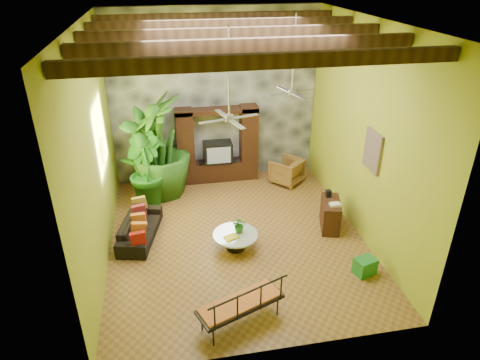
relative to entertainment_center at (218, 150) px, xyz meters
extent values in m
plane|color=brown|center=(0.00, -3.14, -0.97)|extent=(7.00, 7.00, 0.00)
cube|color=silver|center=(0.00, -3.14, 4.03)|extent=(6.00, 7.00, 0.02)
cube|color=#9CB629|center=(0.00, 0.36, 1.53)|extent=(6.00, 0.02, 5.00)
cube|color=#9CB629|center=(-3.00, -3.14, 1.53)|extent=(0.02, 7.00, 5.00)
cube|color=#9CB629|center=(3.00, -3.14, 1.53)|extent=(0.02, 7.00, 5.00)
cube|color=#393B40|center=(0.00, 0.30, 1.53)|extent=(5.98, 0.10, 4.98)
cube|color=#321F10|center=(0.00, -5.74, 3.81)|extent=(5.95, 0.16, 0.22)
cube|color=#321F10|center=(0.00, -4.44, 3.81)|extent=(5.95, 0.16, 0.22)
cube|color=#321F10|center=(0.00, -3.14, 3.81)|extent=(5.95, 0.16, 0.22)
cube|color=#321F10|center=(0.00, -1.84, 3.81)|extent=(5.95, 0.16, 0.22)
cube|color=#321F10|center=(0.00, -0.54, 3.81)|extent=(5.95, 0.16, 0.22)
cube|color=black|center=(0.00, 0.00, -0.67)|extent=(2.40, 0.50, 0.60)
cube|color=black|center=(-0.95, 0.00, 0.33)|extent=(0.50, 0.48, 2.00)
cube|color=black|center=(0.95, 0.00, 0.33)|extent=(0.50, 0.48, 2.00)
cube|color=black|center=(0.00, 0.00, 1.23)|extent=(2.40, 0.48, 0.12)
cube|color=black|center=(0.00, -0.02, -0.05)|extent=(0.85, 0.52, 0.62)
cube|color=#8C99A8|center=(0.00, -0.29, -0.05)|extent=(0.70, 0.02, 0.50)
cylinder|color=#A1A1A6|center=(-0.20, -3.54, 3.13)|extent=(0.04, 0.04, 1.80)
cylinder|color=#A1A1A6|center=(-0.20, -3.54, 2.23)|extent=(0.18, 0.18, 0.12)
cube|color=#A1A1A6|center=(0.15, -3.44, 2.21)|extent=(0.58, 0.26, 0.01)
cube|color=#A1A1A6|center=(-0.29, -3.19, 2.21)|extent=(0.26, 0.58, 0.01)
cube|color=#A1A1A6|center=(-0.55, -3.63, 2.21)|extent=(0.58, 0.26, 0.01)
cube|color=#A1A1A6|center=(-0.11, -3.88, 2.21)|extent=(0.26, 0.58, 0.01)
cylinder|color=#A1A1A6|center=(1.60, -1.94, 3.13)|extent=(0.04, 0.04, 1.80)
cylinder|color=#A1A1A6|center=(1.60, -1.94, 2.23)|extent=(0.18, 0.18, 0.12)
cube|color=#A1A1A6|center=(1.95, -1.84, 2.21)|extent=(0.58, 0.26, 0.01)
cube|color=#A1A1A6|center=(1.51, -1.59, 2.21)|extent=(0.26, 0.58, 0.01)
cube|color=#A1A1A6|center=(1.25, -2.03, 2.21)|extent=(0.58, 0.26, 0.01)
cube|color=#A1A1A6|center=(1.69, -2.28, 2.21)|extent=(0.26, 0.58, 0.01)
cube|color=yellow|center=(-2.96, -2.14, 1.13)|extent=(0.06, 0.32, 0.55)
cube|color=navy|center=(2.96, -3.74, 1.33)|extent=(0.06, 0.70, 0.90)
imported|color=black|center=(-2.30, -2.74, -0.70)|extent=(1.12, 1.96, 0.54)
imported|color=brown|center=(2.01, -0.59, -0.58)|extent=(1.18, 1.18, 0.77)
imported|color=#28691B|center=(-2.04, -0.62, 0.31)|extent=(1.63, 1.52, 2.56)
imported|color=#1A5F19|center=(-2.14, -1.09, 0.05)|extent=(1.35, 1.43, 2.04)
imported|color=#255616|center=(-1.68, -0.59, 0.50)|extent=(1.83, 1.83, 2.93)
cylinder|color=black|center=(-0.10, -3.61, -0.79)|extent=(0.44, 0.44, 0.36)
cylinder|color=silver|center=(-0.10, -3.61, -0.59)|extent=(1.04, 1.04, 0.04)
imported|color=#266C1C|center=(0.01, -3.53, -0.38)|extent=(0.39, 0.36, 0.37)
cube|color=gold|center=(-0.22, -3.75, -0.55)|extent=(0.36, 0.31, 0.03)
cube|color=black|center=(-0.42, -5.91, -0.52)|extent=(1.72, 1.10, 0.07)
cube|color=#CC6A30|center=(-0.42, -5.91, -0.48)|extent=(1.62, 1.02, 0.06)
cube|color=black|center=(-0.42, -6.20, -0.25)|extent=(1.53, 0.63, 0.54)
cube|color=#321C10|center=(2.39, -3.17, -0.59)|extent=(0.66, 1.02, 0.75)
cube|color=#1E7137|center=(2.47, -5.02, -0.77)|extent=(0.51, 0.44, 0.38)
camera|label=1|loc=(-1.52, -11.70, 5.10)|focal=32.00mm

